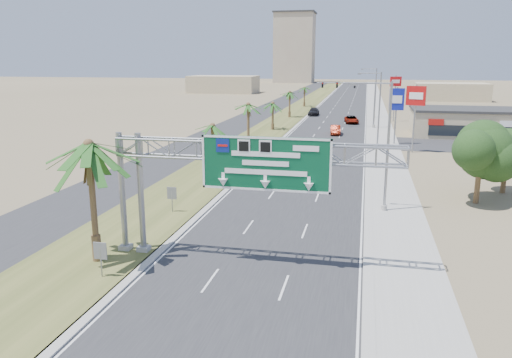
{
  "coord_description": "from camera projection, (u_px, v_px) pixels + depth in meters",
  "views": [
    {
      "loc": [
        5.68,
        -16.65,
        11.52
      ],
      "look_at": [
        -0.86,
        13.3,
        4.2
      ],
      "focal_mm": 35.0,
      "sensor_mm": 36.0,
      "label": 1
    }
  ],
  "objects": [
    {
      "name": "pole_sign_blue",
      "position": [
        397.0,
        102.0,
        68.73
      ],
      "size": [
        2.01,
        0.44,
        7.97
      ],
      "color": "gray",
      "rests_on": "ground"
    },
    {
      "name": "streetlight_mid",
      "position": [
        378.0,
        113.0,
        66.49
      ],
      "size": [
        3.27,
        0.44,
        10.0
      ],
      "color": "gray",
      "rests_on": "ground"
    },
    {
      "name": "building_distant_left",
      "position": [
        223.0,
        84.0,
        180.36
      ],
      "size": [
        24.0,
        14.0,
        6.0
      ],
      "primitive_type": "cube",
      "color": "tan",
      "rests_on": "ground"
    },
    {
      "name": "building_distant_right",
      "position": [
        451.0,
        92.0,
        145.9
      ],
      "size": [
        20.0,
        12.0,
        5.0
      ],
      "primitive_type": "cube",
      "color": "tan",
      "rests_on": "ground"
    },
    {
      "name": "palm_row_e",
      "position": [
        290.0,
        93.0,
        101.24
      ],
      "size": [
        3.99,
        3.99,
        6.15
      ],
      "color": "brown",
      "rests_on": "ground"
    },
    {
      "name": "oak_far",
      "position": [
        507.0,
        151.0,
        43.56
      ],
      "size": [
        3.5,
        3.5,
        5.6
      ],
      "color": "brown",
      "rests_on": "ground"
    },
    {
      "name": "pole_sign_red_far",
      "position": [
        395.0,
        85.0,
        94.47
      ],
      "size": [
        2.17,
        1.04,
        8.7
      ],
      "color": "gray",
      "rests_on": "ground"
    },
    {
      "name": "oak_near",
      "position": [
        481.0,
        149.0,
        40.22
      ],
      "size": [
        4.5,
        4.5,
        6.8
      ],
      "color": "brown",
      "rests_on": "ground"
    },
    {
      "name": "streetlight_far",
      "position": [
        374.0,
        95.0,
        100.69
      ],
      "size": [
        3.27,
        0.44,
        10.0
      ],
      "color": "gray",
      "rests_on": "ground"
    },
    {
      "name": "palm_row_f",
      "position": [
        305.0,
        88.0,
        125.08
      ],
      "size": [
        3.99,
        3.99,
        5.75
      ],
      "color": "brown",
      "rests_on": "ground"
    },
    {
      "name": "signal_mast",
      "position": [
        363.0,
        100.0,
        85.87
      ],
      "size": [
        10.28,
        0.71,
        8.0
      ],
      "color": "gray",
      "rests_on": "ground"
    },
    {
      "name": "sidewalk_right",
      "position": [
        377.0,
        108.0,
        122.43
      ],
      "size": [
        4.0,
        300.0,
        0.1
      ],
      "primitive_type": "cube",
      "color": "#9E9B93",
      "rests_on": "ground"
    },
    {
      "name": "median_signback_a",
      "position": [
        100.0,
        253.0,
        26.66
      ],
      "size": [
        0.75,
        0.08,
        2.08
      ],
      "color": "gray",
      "rests_on": "ground"
    },
    {
      "name": "streetlight_near",
      "position": [
        385.0,
        152.0,
        37.98
      ],
      "size": [
        3.27,
        0.44,
        10.0
      ],
      "color": "gray",
      "rests_on": "ground"
    },
    {
      "name": "median_signback_b",
      "position": [
        172.0,
        195.0,
        38.21
      ],
      "size": [
        0.75,
        0.08,
        2.08
      ],
      "color": "gray",
      "rests_on": "ground"
    },
    {
      "name": "palm_row_b",
      "position": [
        213.0,
        127.0,
        50.92
      ],
      "size": [
        3.99,
        3.99,
        5.95
      ],
      "color": "brown",
      "rests_on": "ground"
    },
    {
      "name": "tower_distant",
      "position": [
        295.0,
        48.0,
        259.81
      ],
      "size": [
        20.0,
        16.0,
        35.0
      ],
      "primitive_type": "cube",
      "color": "tan",
      "rests_on": "ground"
    },
    {
      "name": "palm_row_c",
      "position": [
        248.0,
        106.0,
        65.95
      ],
      "size": [
        3.99,
        3.99,
        6.75
      ],
      "color": "brown",
      "rests_on": "ground"
    },
    {
      "name": "car_left_lane",
      "position": [
        267.0,
        167.0,
        51.91
      ],
      "size": [
        1.83,
        4.33,
        1.46
      ],
      "primitive_type": "imported",
      "rotation": [
        0.0,
        0.0,
        0.03
      ],
      "color": "black",
      "rests_on": "ground"
    },
    {
      "name": "car_right_lane",
      "position": [
        351.0,
        120.0,
        92.94
      ],
      "size": [
        2.97,
        5.28,
        1.39
      ],
      "primitive_type": "imported",
      "rotation": [
        0.0,
        0.0,
        0.14
      ],
      "color": "gray",
      "rests_on": "ground"
    },
    {
      "name": "car_far",
      "position": [
        314.0,
        112.0,
        106.39
      ],
      "size": [
        2.23,
        5.31,
        1.53
      ],
      "primitive_type": "imported",
      "rotation": [
        0.0,
        0.0,
        0.02
      ],
      "color": "black",
      "rests_on": "ground"
    },
    {
      "name": "car_mid_lane",
      "position": [
        335.0,
        130.0,
        79.03
      ],
      "size": [
        1.89,
        4.57,
        1.47
      ],
      "primitive_type": "imported",
      "rotation": [
        0.0,
        0.0,
        0.08
      ],
      "color": "maroon",
      "rests_on": "ground"
    },
    {
      "name": "palm_row_d",
      "position": [
        273.0,
        104.0,
        83.34
      ],
      "size": [
        3.99,
        3.99,
        5.45
      ],
      "color": "brown",
      "rests_on": "ground"
    },
    {
      "name": "road",
      "position": [
        342.0,
        108.0,
        124.2
      ],
      "size": [
        12.0,
        300.0,
        0.02
      ],
      "primitive_type": "cube",
      "color": "#28282B",
      "rests_on": "ground"
    },
    {
      "name": "opposing_road",
      "position": [
        275.0,
        106.0,
        127.73
      ],
      "size": [
        8.0,
        300.0,
        0.02
      ],
      "primitive_type": "cube",
      "color": "#28282B",
      "rests_on": "ground"
    },
    {
      "name": "store_building",
      "position": [
        472.0,
        123.0,
        77.36
      ],
      "size": [
        18.0,
        10.0,
        4.0
      ],
      "primitive_type": "cube",
      "color": "tan",
      "rests_on": "ground"
    },
    {
      "name": "median_grass",
      "position": [
        302.0,
        107.0,
        126.27
      ],
      "size": [
        7.0,
        300.0,
        0.12
      ],
      "primitive_type": "cube",
      "color": "#474F22",
      "rests_on": "ground"
    },
    {
      "name": "sign_gantry",
      "position": [
        240.0,
        160.0,
        27.93
      ],
      "size": [
        16.75,
        1.24,
        7.5
      ],
      "color": "gray",
      "rests_on": "ground"
    },
    {
      "name": "palm_near",
      "position": [
        89.0,
        145.0,
        27.58
      ],
      "size": [
        5.7,
        5.7,
        8.35
      ],
      "color": "brown",
      "rests_on": "ground"
    },
    {
      "name": "pole_sign_red_near",
      "position": [
        416.0,
        100.0,
        62.31
      ],
      "size": [
        2.37,
        1.03,
        8.59
      ],
      "color": "gray",
      "rests_on": "ground"
    }
  ]
}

